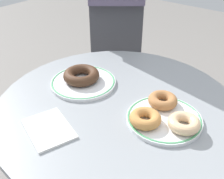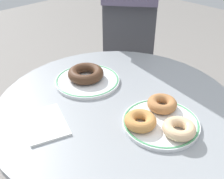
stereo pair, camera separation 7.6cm
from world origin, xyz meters
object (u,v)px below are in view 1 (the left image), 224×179
object	(u,v)px
paper_napkin	(49,129)
plate_right	(164,119)
donut_chocolate	(81,75)
donut_old_fashioned	(145,118)
plate_left	(83,82)
donut_glazed	(184,123)
cafe_table	(117,153)
donut_cinnamon	(163,100)
person_figure	(116,13)

from	to	relation	value
paper_napkin	plate_right	bearing A→B (deg)	45.64
donut_chocolate	donut_old_fashioned	bearing A→B (deg)	-10.72
plate_right	plate_left	bearing A→B (deg)	180.00
donut_chocolate	paper_napkin	world-z (taller)	donut_chocolate
paper_napkin	donut_chocolate	bearing A→B (deg)	113.34
donut_chocolate	plate_right	bearing A→B (deg)	-0.37
plate_left	plate_right	size ratio (longest dim) A/B	1.04
paper_napkin	donut_glazed	bearing A→B (deg)	38.03
donut_chocolate	cafe_table	bearing A→B (deg)	-5.12
donut_old_fashioned	plate_left	bearing A→B (deg)	169.34
donut_glazed	donut_old_fashioned	xyz separation A→B (m)	(-0.08, -0.04, 0.00)
plate_left	donut_cinnamon	bearing A→B (deg)	10.18
cafe_table	plate_left	distance (m)	0.26
donut_chocolate	person_figure	xyz separation A→B (m)	(-0.23, 0.47, 0.04)
plate_right	donut_glazed	size ratio (longest dim) A/B	2.45
plate_left	paper_napkin	size ratio (longest dim) A/B	1.51
plate_left	donut_old_fashioned	world-z (taller)	donut_old_fashioned
plate_right	person_figure	xyz separation A→B (m)	(-0.53, 0.47, 0.07)
person_figure	donut_glazed	bearing A→B (deg)	-39.06
plate_right	person_figure	bearing A→B (deg)	138.40
cafe_table	donut_cinnamon	world-z (taller)	donut_cinnamon
donut_cinnamon	paper_napkin	distance (m)	0.32
donut_old_fashioned	person_figure	bearing A→B (deg)	133.96
donut_old_fashioned	plate_right	bearing A→B (deg)	61.13
plate_right	cafe_table	bearing A→B (deg)	-175.33
donut_cinnamon	person_figure	distance (m)	0.65
donut_glazed	person_figure	size ratio (longest dim) A/B	0.05
plate_right	person_figure	size ratio (longest dim) A/B	0.12
plate_right	paper_napkin	size ratio (longest dim) A/B	1.45
plate_right	paper_napkin	bearing A→B (deg)	-134.36
cafe_table	donut_glazed	distance (m)	0.31
donut_glazed	person_figure	distance (m)	0.76
donut_glazed	plate_left	bearing A→B (deg)	179.04
donut_cinnamon	paper_napkin	bearing A→B (deg)	-124.08
donut_old_fashioned	cafe_table	bearing A→B (deg)	162.29
donut_glazed	donut_cinnamon	bearing A→B (deg)	149.56
plate_left	donut_glazed	bearing A→B (deg)	-0.96
plate_left	person_figure	xyz separation A→B (m)	(-0.23, 0.47, 0.07)
plate_right	donut_glazed	xyz separation A→B (m)	(0.06, -0.01, 0.02)
plate_right	donut_cinnamon	size ratio (longest dim) A/B	2.45
plate_right	person_figure	world-z (taller)	person_figure
donut_glazed	paper_napkin	size ratio (longest dim) A/B	0.59
plate_right	donut_chocolate	xyz separation A→B (m)	(-0.30, 0.00, 0.02)
donut_chocolate	donut_old_fashioned	world-z (taller)	donut_chocolate
plate_left	plate_right	distance (m)	0.29
donut_glazed	paper_napkin	world-z (taller)	donut_glazed
plate_left	donut_old_fashioned	bearing A→B (deg)	-10.66
plate_left	cafe_table	bearing A→B (deg)	-4.68
person_figure	paper_napkin	bearing A→B (deg)	-65.01
donut_chocolate	donut_glazed	size ratio (longest dim) A/B	1.42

